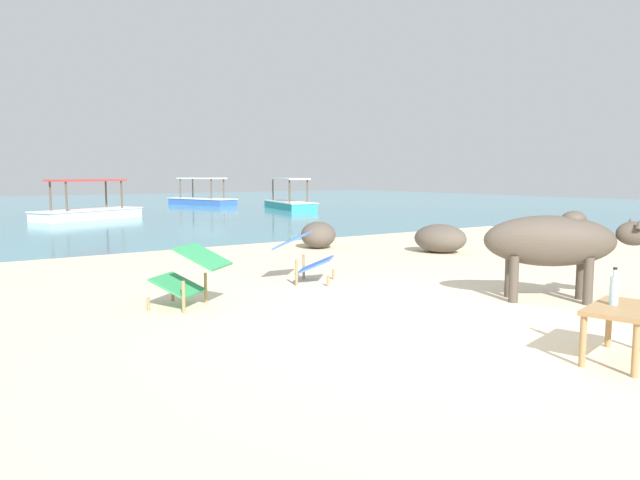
% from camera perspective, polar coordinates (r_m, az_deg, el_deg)
% --- Properties ---
extents(sand_beach, '(18.00, 14.00, 0.04)m').
position_cam_1_polar(sand_beach, '(6.01, 12.51, -7.96)').
color(sand_beach, beige).
rests_on(sand_beach, ground).
extents(water_surface, '(60.00, 36.00, 0.03)m').
position_cam_1_polar(water_surface, '(26.34, -25.16, 2.50)').
color(water_surface, teal).
rests_on(water_surface, ground).
extents(cow, '(1.59, 1.52, 1.03)m').
position_cam_1_polar(cow, '(7.26, 21.43, -0.15)').
color(cow, '#4C4238').
rests_on(cow, sand_beach).
extents(low_bench_table, '(0.85, 0.62, 0.43)m').
position_cam_1_polar(low_bench_table, '(5.19, 26.89, -6.46)').
color(low_bench_table, '#A37A4C').
rests_on(low_bench_table, sand_beach).
extents(bottle, '(0.07, 0.07, 0.30)m').
position_cam_1_polar(bottle, '(5.19, 26.26, -4.29)').
color(bottle, '#A3C6D1').
rests_on(bottle, low_bench_table).
extents(deck_chair_near, '(0.92, 0.91, 0.68)m').
position_cam_1_polar(deck_chair_near, '(7.98, -1.54, -1.32)').
color(deck_chair_near, '#A37A4C').
rests_on(deck_chair_near, sand_beach).
extents(deck_chair_far, '(0.90, 0.93, 0.68)m').
position_cam_1_polar(deck_chair_far, '(6.62, -12.28, -3.05)').
color(deck_chair_far, '#A37A4C').
rests_on(deck_chair_far, sand_beach).
extents(shore_rock_large, '(1.09, 1.19, 0.53)m').
position_cam_1_polar(shore_rock_large, '(11.21, 11.40, 0.15)').
color(shore_rock_large, brown).
rests_on(shore_rock_large, sand_beach).
extents(shore_rock_medium, '(1.02, 1.03, 0.52)m').
position_cam_1_polar(shore_rock_medium, '(11.66, -0.16, 0.49)').
color(shore_rock_medium, brown).
rests_on(shore_rock_medium, sand_beach).
extents(boat_blue, '(2.26, 3.85, 1.29)m').
position_cam_1_polar(boat_blue, '(28.94, -11.20, 3.85)').
color(boat_blue, '#3866B7').
rests_on(boat_blue, water_surface).
extents(boat_teal, '(1.91, 3.83, 1.29)m').
position_cam_1_polar(boat_teal, '(25.19, -2.92, 3.61)').
color(boat_teal, teal).
rests_on(boat_teal, water_surface).
extents(boat_white, '(3.81, 2.61, 1.29)m').
position_cam_1_polar(boat_white, '(20.98, -21.27, 2.64)').
color(boat_white, white).
rests_on(boat_white, water_surface).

